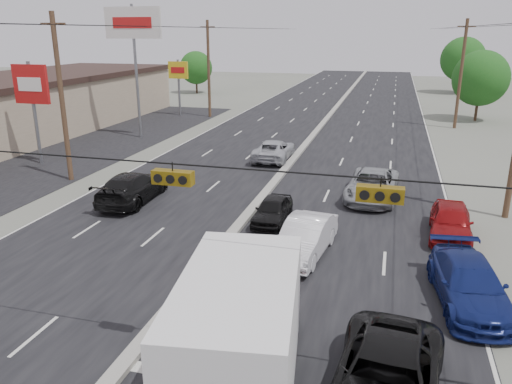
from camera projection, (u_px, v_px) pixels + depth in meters
The scene contains 25 objects.
ground at pixel (135, 355), 14.40m from camera, with size 200.00×200.00×0.00m, color #606356.
road_surface at pixel (308, 142), 41.93m from camera, with size 20.00×160.00×0.02m, color black.
center_median at pixel (308, 141), 41.90m from camera, with size 0.50×160.00×0.20m, color gray.
strip_mall at pixel (2, 111), 43.16m from camera, with size 12.00×42.00×4.60m, color tan.
parking_lot at pixel (97, 143), 41.61m from camera, with size 10.00×42.00×0.02m, color black.
utility_pole_left_b at pixel (62, 98), 29.73m from camera, with size 1.60×0.30×10.00m.
utility_pole_left_c at pixel (209, 69), 52.68m from camera, with size 1.60×0.30×10.00m.
utility_pole_right_c at pixel (461, 74), 46.40m from camera, with size 1.60×0.30×10.00m.
traffic_signals at pixel (169, 175), 12.36m from camera, with size 25.00×0.30×0.54m.
pole_sign_mid at pixel (32, 90), 33.61m from camera, with size 2.60×0.25×7.00m.
pole_sign_billboard at pixel (133, 31), 41.01m from camera, with size 5.00×0.25×11.00m.
pole_sign_far at pixel (178, 75), 53.77m from camera, with size 2.20×0.25×6.00m.
tree_left_far at pixel (196, 68), 73.84m from camera, with size 4.80×4.80×6.12m.
tree_right_mid at pixel (481, 78), 50.60m from camera, with size 5.60×5.60×7.14m.
tree_right_far at pixel (463, 59), 73.10m from camera, with size 6.40×6.40×8.16m.
box_truck at pixel (243, 332), 12.18m from camera, with size 3.49×7.53×3.69m.
red_sedan at pixel (233, 266), 18.39m from camera, with size 1.39×3.99×1.32m, color maroon.
black_suv at pixel (386, 383), 12.06m from camera, with size 2.60×5.63×1.57m, color black.
queue_car_a at pixel (272, 210), 24.14m from camera, with size 1.48×3.69×1.26m, color black.
queue_car_b at pixel (305, 238), 20.56m from camera, with size 1.64×4.69×1.55m, color white.
queue_car_c at pixel (372, 186), 27.51m from camera, with size 2.58×5.60×1.55m, color #909497.
queue_car_d at pixel (469, 284), 16.84m from camera, with size 2.11×5.19×1.51m, color navy.
queue_car_e at pixel (451, 222), 22.36m from camera, with size 1.79×4.45×1.52m, color maroon.
oncoming_near at pixel (132, 187), 27.11m from camera, with size 2.26×5.55×1.61m, color black.
oncoming_far at pixel (274, 150), 35.91m from camera, with size 2.41×5.22×1.45m, color #ADB0B5.
Camera 1 is at (6.62, -10.89, 8.91)m, focal length 35.00 mm.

